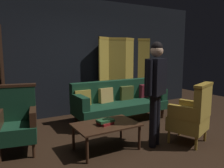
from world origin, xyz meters
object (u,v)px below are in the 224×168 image
velvet_couch (119,100)px  folding_screen (124,72)px  armchair_wing_left (17,121)px  armchair_gilt_accent (192,115)px  book_red_leather (105,123)px  coffee_table (106,127)px  standing_figure (156,85)px  book_green_cloth (105,121)px

velvet_couch → folding_screen: bearing=51.4°
folding_screen → armchair_wing_left: 3.30m
velvet_couch → armchair_gilt_accent: bearing=-77.3°
book_red_leather → velvet_couch: bearing=50.8°
book_red_leather → coffee_table: bearing=20.5°
velvet_couch → book_red_leather: (-1.00, -1.23, -0.02)m
folding_screen → coffee_table: bearing=-128.7°
velvet_couch → armchair_gilt_accent: 1.77m
armchair_gilt_accent → standing_figure: bearing=158.6°
book_red_leather → folding_screen: bearing=51.0°
folding_screen → book_red_leather: bearing=-129.0°
folding_screen → velvet_couch: (-0.70, -0.88, -0.53)m
standing_figure → book_green_cloth: size_ratio=6.65×
armchair_wing_left → book_green_cloth: armchair_wing_left is taller
armchair_wing_left → book_red_leather: 1.36m
velvet_couch → book_red_leather: size_ratio=9.60×
folding_screen → book_red_leather: 2.76m
standing_figure → book_red_leather: 1.01m
velvet_couch → coffee_table: size_ratio=2.12×
armchair_wing_left → book_red_leather: bearing=-27.6°
velvet_couch → coffee_table: (-0.98, -1.22, -0.08)m
folding_screen → book_green_cloth: folding_screen is taller
armchair_wing_left → armchair_gilt_accent: bearing=-23.4°
coffee_table → book_red_leather: bearing=-159.5°
armchair_wing_left → book_green_cloth: bearing=-27.6°
velvet_couch → book_red_leather: bearing=-129.2°
folding_screen → book_red_leather: (-1.70, -2.11, -0.55)m
velvet_couch → standing_figure: 1.61m
folding_screen → velvet_couch: bearing=-128.6°
coffee_table → armchair_gilt_accent: (1.37, -0.50, 0.12)m
velvet_couch → standing_figure: size_ratio=1.25×
coffee_table → standing_figure: (0.76, -0.26, 0.65)m
armchair_gilt_accent → book_green_cloth: bearing=160.4°
armchair_gilt_accent → standing_figure: size_ratio=0.61×
coffee_table → book_green_cloth: book_green_cloth is taller
coffee_table → armchair_gilt_accent: size_ratio=0.96×
armchair_gilt_accent → armchair_wing_left: bearing=156.6°
coffee_table → armchair_wing_left: size_ratio=0.96×
book_green_cloth → velvet_couch: bearing=50.8°
coffee_table → armchair_wing_left: (-1.22, 0.62, 0.12)m
armchair_wing_left → folding_screen: bearing=26.9°
armchair_gilt_accent → book_red_leather: armchair_gilt_accent is taller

